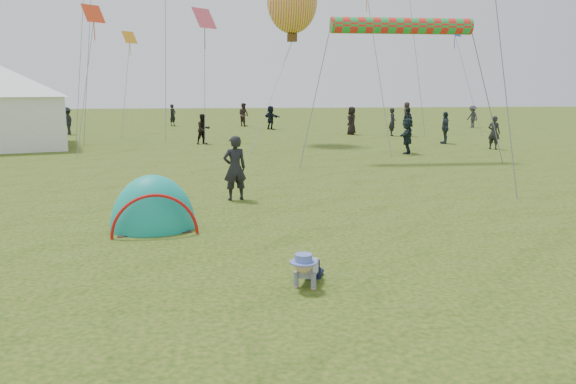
{
  "coord_description": "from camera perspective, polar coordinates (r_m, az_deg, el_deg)",
  "views": [
    {
      "loc": [
        -0.64,
        -8.93,
        3.04
      ],
      "look_at": [
        0.6,
        1.75,
        1.0
      ],
      "focal_mm": 35.0,
      "sensor_mm": 36.0,
      "label": 1
    }
  ],
  "objects": [
    {
      "name": "diamond_kite_5",
      "position": [
        31.95,
        -8.5,
        17.07
      ],
      "size": [
        1.36,
        1.36,
        1.11
      ],
      "primitive_type": "plane",
      "rotation": [
        1.05,
        0.0,
        0.79
      ],
      "color": "#D34A5E"
    },
    {
      "name": "crowd_person_9",
      "position": [
        38.3,
        -21.52,
        6.74
      ],
      "size": [
        1.17,
        1.27,
        1.72
      ],
      "primitive_type": "imported",
      "rotation": [
        0.0,
        0.0,
        5.34
      ],
      "color": "black",
      "rests_on": "ground"
    },
    {
      "name": "standing_adult",
      "position": [
        15.1,
        -5.43,
        2.43
      ],
      "size": [
        0.72,
        0.57,
        1.74
      ],
      "primitive_type": "imported",
      "rotation": [
        0.0,
        0.0,
        3.41
      ],
      "color": "black",
      "rests_on": "ground"
    },
    {
      "name": "ground",
      "position": [
        9.45,
        -2.43,
        -8.02
      ],
      "size": [
        140.0,
        140.0,
        0.0
      ],
      "primitive_type": "plane",
      "color": "#1B3709"
    },
    {
      "name": "crowd_person_8",
      "position": [
        35.09,
        12.06,
        6.97
      ],
      "size": [
        0.61,
        1.09,
        1.75
      ],
      "primitive_type": "imported",
      "rotation": [
        0.0,
        0.0,
        4.9
      ],
      "color": "black",
      "rests_on": "ground"
    },
    {
      "name": "balloon_kite",
      "position": [
        30.71,
        0.42,
        18.46
      ],
      "size": [
        2.63,
        2.63,
        3.68
      ],
      "primitive_type": null,
      "color": "#ECF610"
    },
    {
      "name": "crowd_person_10",
      "position": [
        46.82,
        11.96,
        7.86
      ],
      "size": [
        0.89,
        1.02,
        1.75
      ],
      "primitive_type": "imported",
      "rotation": [
        0.0,
        0.0,
        1.08
      ],
      "color": "#2D211E",
      "rests_on": "ground"
    },
    {
      "name": "crowd_person_4",
      "position": [
        35.87,
        6.49,
        7.22
      ],
      "size": [
        0.65,
        0.92,
        1.75
      ],
      "primitive_type": "imported",
      "rotation": [
        0.0,
        0.0,
        4.83
      ],
      "color": "black",
      "rests_on": "ground"
    },
    {
      "name": "popup_tent",
      "position": [
        12.51,
        -13.48,
        -3.62
      ],
      "size": [
        2.04,
        1.77,
        2.35
      ],
      "primitive_type": "ellipsoid",
      "rotation": [
        0.0,
        0.0,
        0.16
      ],
      "color": "teal",
      "rests_on": "ground"
    },
    {
      "name": "crowd_person_14",
      "position": [
        31.11,
        15.66,
        6.31
      ],
      "size": [
        0.6,
        1.05,
        1.69
      ],
      "primitive_type": "imported",
      "rotation": [
        0.0,
        0.0,
        4.52
      ],
      "color": "#233038",
      "rests_on": "ground"
    },
    {
      "name": "crowd_person_0",
      "position": [
        44.18,
        -11.63,
        7.66
      ],
      "size": [
        0.67,
        0.72,
        1.66
      ],
      "primitive_type": "imported",
      "rotation": [
        0.0,
        0.0,
        0.98
      ],
      "color": "black",
      "rests_on": "ground"
    },
    {
      "name": "crowd_person_11",
      "position": [
        26.01,
        12.02,
        5.59
      ],
      "size": [
        1.07,
        1.57,
        1.62
      ],
      "primitive_type": "imported",
      "rotation": [
        0.0,
        0.0,
        4.27
      ],
      "color": "black",
      "rests_on": "ground"
    },
    {
      "name": "crowd_person_5",
      "position": [
        39.88,
        -1.77,
        7.56
      ],
      "size": [
        1.28,
        1.55,
        1.66
      ],
      "primitive_type": "imported",
      "rotation": [
        0.0,
        0.0,
        2.17
      ],
      "color": "black",
      "rests_on": "ground"
    },
    {
      "name": "rainbow_tube_kite",
      "position": [
        23.84,
        11.48,
        16.21
      ],
      "size": [
        5.77,
        0.64,
        0.64
      ],
      "primitive_type": "cylinder",
      "rotation": [
        0.0,
        1.57,
        0.0
      ],
      "color": "red"
    },
    {
      "name": "crowd_person_6",
      "position": [
        35.27,
        10.56,
        7.01
      ],
      "size": [
        0.49,
        0.67,
        1.71
      ],
      "primitive_type": "imported",
      "rotation": [
        0.0,
        0.0,
        1.43
      ],
      "color": "black",
      "rests_on": "ground"
    },
    {
      "name": "diamond_kite_10",
      "position": [
        41.48,
        16.62,
        15.51
      ],
      "size": [
        1.1,
        1.1,
        0.9
      ],
      "primitive_type": "plane",
      "rotation": [
        1.05,
        0.0,
        0.79
      ],
      "color": "#1437C3"
    },
    {
      "name": "diamond_kite_1",
      "position": [
        30.24,
        -19.18,
        16.75
      ],
      "size": [
        1.08,
        1.08,
        0.88
      ],
      "primitive_type": "plane",
      "rotation": [
        1.05,
        0.0,
        0.79
      ],
      "color": "red"
    },
    {
      "name": "crowd_person_15",
      "position": [
        43.8,
        18.22,
        7.29
      ],
      "size": [
        0.85,
        1.16,
        1.61
      ],
      "primitive_type": "imported",
      "rotation": [
        0.0,
        0.0,
        4.97
      ],
      "color": "#2E2F34",
      "rests_on": "ground"
    },
    {
      "name": "crowd_person_7",
      "position": [
        43.11,
        -4.53,
        7.84
      ],
      "size": [
        1.04,
        1.09,
        1.76
      ],
      "primitive_type": "imported",
      "rotation": [
        0.0,
        0.0,
        2.2
      ],
      "color": "#352723",
      "rests_on": "ground"
    },
    {
      "name": "crawling_toddler",
      "position": [
        8.71,
        1.93,
        -7.66
      ],
      "size": [
        0.77,
        0.9,
        0.58
      ],
      "primitive_type": null,
      "rotation": [
        0.0,
        0.0,
        -0.39
      ],
      "color": "black",
      "rests_on": "ground"
    },
    {
      "name": "diamond_kite_7",
      "position": [
        39.39,
        -15.8,
        14.89
      ],
      "size": [
        0.97,
        0.97,
        0.8
      ],
      "primitive_type": "plane",
      "rotation": [
        1.05,
        0.0,
        0.79
      ],
      "color": "orange"
    },
    {
      "name": "crowd_person_12",
      "position": [
        29.09,
        20.19,
        5.69
      ],
      "size": [
        0.68,
        0.69,
        1.61
      ],
      "primitive_type": "imported",
      "rotation": [
        0.0,
        0.0,
        2.32
      ],
      "color": "black",
      "rests_on": "ground"
    },
    {
      "name": "crowd_person_1",
      "position": [
        30.06,
        -8.59,
        6.34
      ],
      "size": [
        0.97,
        0.91,
        1.59
      ],
      "primitive_type": "imported",
      "rotation": [
        0.0,
        0.0,
        0.53
      ],
      "color": "black",
      "rests_on": "ground"
    }
  ]
}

